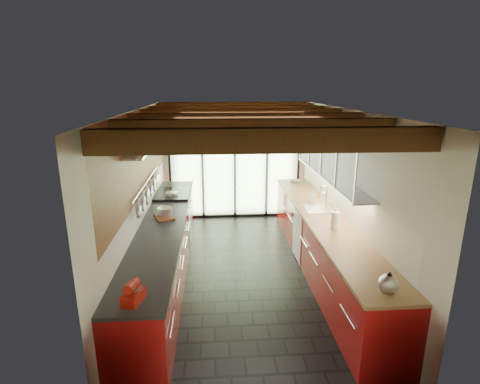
{
  "coord_description": "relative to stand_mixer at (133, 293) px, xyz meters",
  "views": [
    {
      "loc": [
        -0.47,
        -5.51,
        2.95
      ],
      "look_at": [
        -0.05,
        0.4,
        1.25
      ],
      "focal_mm": 28.0,
      "sensor_mm": 36.0,
      "label": 1
    }
  ],
  "objects": [
    {
      "name": "ground",
      "position": [
        1.27,
        2.24,
        -1.01
      ],
      "size": [
        5.5,
        5.5,
        0.0
      ],
      "primitive_type": "plane",
      "color": "black",
      "rests_on": "ground"
    },
    {
      "name": "room_shell",
      "position": [
        1.27,
        2.24,
        0.64
      ],
      "size": [
        5.5,
        5.5,
        5.5
      ],
      "color": "silver",
      "rests_on": "ground"
    },
    {
      "name": "ceiling_beams",
      "position": [
        1.27,
        2.62,
        1.45
      ],
      "size": [
        3.14,
        5.06,
        4.9
      ],
      "color": "#593316",
      "rests_on": "ground"
    },
    {
      "name": "glass_door",
      "position": [
        1.27,
        4.94,
        0.65
      ],
      "size": [
        2.95,
        0.1,
        2.9
      ],
      "color": "#C6EAAD",
      "rests_on": "ground"
    },
    {
      "name": "left_counter",
      "position": [
        -0.01,
        2.24,
        -0.55
      ],
      "size": [
        0.68,
        5.0,
        0.92
      ],
      "color": "#A41213",
      "rests_on": "ground"
    },
    {
      "name": "range_stove",
      "position": [
        -0.01,
        3.69,
        -0.54
      ],
      "size": [
        0.66,
        0.9,
        0.97
      ],
      "color": "silver",
      "rests_on": "ground"
    },
    {
      "name": "right_counter",
      "position": [
        2.54,
        2.24,
        -0.55
      ],
      "size": [
        0.68,
        5.0,
        0.92
      ],
      "color": "#A41213",
      "rests_on": "ground"
    },
    {
      "name": "sink_assembly",
      "position": [
        2.56,
        2.64,
        -0.05
      ],
      "size": [
        0.45,
        0.52,
        0.43
      ],
      "color": "silver",
      "rests_on": "right_counter"
    },
    {
      "name": "upper_cabinets_right",
      "position": [
        2.7,
        2.54,
        0.84
      ],
      "size": [
        0.34,
        3.0,
        3.0
      ],
      "color": "silver",
      "rests_on": "ground"
    },
    {
      "name": "left_wall_fixtures",
      "position": [
        -0.2,
        2.54,
        0.77
      ],
      "size": [
        0.28,
        2.6,
        0.96
      ],
      "color": "silver",
      "rests_on": "ground"
    },
    {
      "name": "stand_mixer",
      "position": [
        0.0,
        0.0,
        0.0
      ],
      "size": [
        0.21,
        0.29,
        0.24
      ],
      "color": "#AE190D",
      "rests_on": "left_counter"
    },
    {
      "name": "pot_large",
      "position": [
        0.0,
        2.45,
        -0.02
      ],
      "size": [
        0.27,
        0.27,
        0.15
      ],
      "primitive_type": "cylinder",
      "rotation": [
        0.0,
        0.0,
        0.14
      ],
      "color": "silver",
      "rests_on": "left_counter"
    },
    {
      "name": "pot_small",
      "position": [
        0.0,
        3.55,
        -0.05
      ],
      "size": [
        0.29,
        0.29,
        0.09
      ],
      "primitive_type": "cylinder",
      "rotation": [
        0.0,
        0.0,
        -0.29
      ],
      "color": "silver",
      "rests_on": "left_counter"
    },
    {
      "name": "cutting_board",
      "position": [
        0.0,
        2.37,
        -0.08
      ],
      "size": [
        0.37,
        0.43,
        0.03
      ],
      "primitive_type": "cube",
      "rotation": [
        0.0,
        0.0,
        0.37
      ],
      "color": "brown",
      "rests_on": "left_counter"
    },
    {
      "name": "kettle",
      "position": [
        2.54,
        -0.01,
        0.01
      ],
      "size": [
        0.26,
        0.28,
        0.24
      ],
      "color": "silver",
      "rests_on": "right_counter"
    },
    {
      "name": "paper_towel",
      "position": [
        2.54,
        1.72,
        0.04
      ],
      "size": [
        0.15,
        0.15,
        0.32
      ],
      "color": "white",
      "rests_on": "right_counter"
    },
    {
      "name": "soap_bottle",
      "position": [
        2.54,
        3.03,
        -0.0
      ],
      "size": [
        0.09,
        0.09,
        0.19
      ],
      "primitive_type": "imported",
      "rotation": [
        0.0,
        0.0,
        -0.08
      ],
      "color": "silver",
      "rests_on": "right_counter"
    },
    {
      "name": "bowl",
      "position": [
        2.54,
        4.47,
        -0.07
      ],
      "size": [
        0.27,
        0.27,
        0.05
      ],
      "primitive_type": "imported",
      "rotation": [
        0.0,
        0.0,
        -0.35
      ],
      "color": "silver",
      "rests_on": "right_counter"
    }
  ]
}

